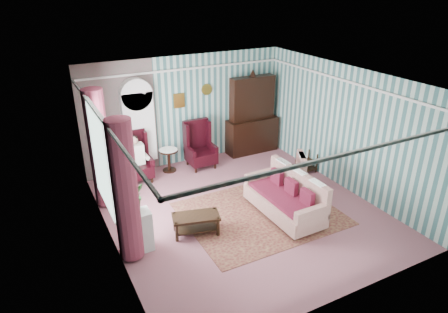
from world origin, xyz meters
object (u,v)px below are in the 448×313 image
dresser_hutch (253,113)px  nest_table (307,162)px  seated_woman (136,159)px  sofa (284,195)px  wingback_left (136,158)px  bookcase (139,132)px  coffee_table (196,224)px  plant_stand (137,232)px  wingback_right (201,145)px  floral_armchair (287,176)px  round_side_table (169,160)px

dresser_hutch → nest_table: (0.57, -1.82, -0.91)m
seated_woman → sofa: seated_woman is taller
wingback_left → seated_woman: bearing=0.0°
bookcase → coffee_table: size_ratio=2.43×
wingback_left → sofa: (2.31, -3.00, -0.13)m
wingback_left → plant_stand: 2.87m
wingback_right → bookcase: bearing=165.4°
bookcase → plant_stand: (-1.05, -3.14, -0.72)m
plant_stand → floral_armchair: 3.79m
sofa → seated_woman: bearing=36.7°
round_side_table → floral_armchair: size_ratio=0.69×
seated_woman → plant_stand: (-0.80, -2.75, -0.19)m
round_side_table → sofa: sofa is taller
sofa → coffee_table: sofa is taller
plant_stand → sofa: bearing=-4.7°
bookcase → dresser_hutch: 3.25m
bookcase → seated_woman: (-0.25, -0.39, -0.53)m
bookcase → wingback_left: size_ratio=1.79×
wingback_left → nest_table: (4.07, -1.55, -0.35)m
plant_stand → round_side_table: bearing=59.6°
seated_woman → bookcase: bearing=57.3°
coffee_table → dresser_hutch: bearing=44.2°
plant_stand → coffee_table: bearing=-0.8°
dresser_hutch → wingback_left: (-3.50, -0.27, -0.55)m
wingback_left → seated_woman: wingback_left is taller
coffee_table → nest_table: bearing=18.3°
sofa → floral_armchair: sofa is taller
plant_stand → coffee_table: size_ratio=0.87×
nest_table → sofa: 2.29m
nest_table → coffee_table: bearing=-161.7°
bookcase → nest_table: size_ratio=4.15×
wingback_left → coffee_table: size_ratio=1.36×
floral_armchair → coffee_table: size_ratio=0.94×
round_side_table → plant_stand: size_ratio=0.75×
nest_table → floral_armchair: (-1.11, -0.68, 0.16)m
seated_woman → nest_table: 4.37m
wingback_right → seated_woman: size_ratio=1.06×
bookcase → dresser_hutch: dresser_hutch is taller
floral_armchair → coffee_table: floral_armchair is taller
round_side_table → coffee_table: size_ratio=0.65×
round_side_table → coffee_table: 2.96m
wingback_left → round_side_table: bearing=9.5°
dresser_hutch → wingback_right: (-1.75, -0.27, -0.55)m
floral_armchair → plant_stand: bearing=125.3°
wingback_right → floral_armchair: 2.55m
nest_table → sofa: (-1.76, -1.45, 0.22)m
wingback_right → plant_stand: bearing=-132.8°
bookcase → plant_stand: 3.39m
wingback_left → round_side_table: size_ratio=2.08×
wingback_right → floral_armchair: bearing=-61.6°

